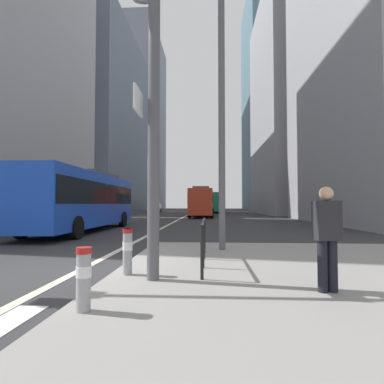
# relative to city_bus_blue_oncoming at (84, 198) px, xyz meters

# --- Properties ---
(ground_plane) EXTENTS (160.00, 160.00, 0.00)m
(ground_plane) POSITION_rel_city_bus_blue_oncoming_xyz_m (3.97, 10.39, -1.84)
(ground_plane) COLOR #303033
(median_island) EXTENTS (9.00, 10.00, 0.15)m
(median_island) POSITION_rel_city_bus_blue_oncoming_xyz_m (9.47, -10.61, -1.76)
(median_island) COLOR gray
(median_island) RESTS_ON ground
(lane_centre_line) EXTENTS (0.20, 80.00, 0.01)m
(lane_centre_line) POSITION_rel_city_bus_blue_oncoming_xyz_m (3.97, 20.39, -1.83)
(lane_centre_line) COLOR beige
(lane_centre_line) RESTS_ON ground
(office_tower_left_mid) EXTENTS (12.11, 24.88, 30.49)m
(office_tower_left_mid) POSITION_rel_city_bus_blue_oncoming_xyz_m (-12.03, 34.14, 13.41)
(office_tower_left_mid) COLOR slate
(office_tower_left_mid) RESTS_ON ground
(office_tower_left_far) EXTENTS (10.86, 25.85, 47.38)m
(office_tower_left_far) POSITION_rel_city_bus_blue_oncoming_xyz_m (-12.03, 65.12, 21.86)
(office_tower_left_far) COLOR slate
(office_tower_left_far) RESTS_ON ground
(office_tower_right_mid) EXTENTS (12.36, 21.09, 33.01)m
(office_tower_right_mid) POSITION_rel_city_bus_blue_oncoming_xyz_m (20.97, 31.24, 14.67)
(office_tower_right_mid) COLOR #9E9EA3
(office_tower_right_mid) RESTS_ON ground
(office_tower_right_far) EXTENTS (10.10, 22.53, 51.42)m
(office_tower_right_far) POSITION_rel_city_bus_blue_oncoming_xyz_m (20.97, 56.80, 23.87)
(office_tower_right_far) COLOR slate
(office_tower_right_far) RESTS_ON ground
(city_bus_blue_oncoming) EXTENTS (2.78, 11.43, 3.40)m
(city_bus_blue_oncoming) POSITION_rel_city_bus_blue_oncoming_xyz_m (0.00, 0.00, 0.00)
(city_bus_blue_oncoming) COLOR blue
(city_bus_blue_oncoming) RESTS_ON ground
(city_bus_red_receding) EXTENTS (2.83, 10.54, 3.40)m
(city_bus_red_receding) POSITION_rel_city_bus_blue_oncoming_xyz_m (6.07, 19.21, -0.00)
(city_bus_red_receding) COLOR red
(city_bus_red_receding) RESTS_ON ground
(city_bus_red_distant) EXTENTS (2.72, 11.44, 3.40)m
(city_bus_red_distant) POSITION_rel_city_bus_blue_oncoming_xyz_m (7.71, 36.18, 0.00)
(city_bus_red_distant) COLOR #198456
(city_bus_red_distant) RESTS_ON ground
(car_oncoming_mid) EXTENTS (2.10, 4.62, 1.94)m
(car_oncoming_mid) POSITION_rel_city_bus_blue_oncoming_xyz_m (-3.33, 40.85, -0.85)
(car_oncoming_mid) COLOR gold
(car_oncoming_mid) RESTS_ON ground
(car_receding_near) EXTENTS (2.19, 4.36, 1.94)m
(car_receding_near) POSITION_rel_city_bus_blue_oncoming_xyz_m (7.61, 45.32, -0.85)
(car_receding_near) COLOR black
(car_receding_near) RESTS_ON ground
(traffic_signal_gantry) EXTENTS (6.51, 0.65, 6.00)m
(traffic_signal_gantry) POSITION_rel_city_bus_blue_oncoming_xyz_m (3.70, -10.95, 2.29)
(traffic_signal_gantry) COLOR #515156
(traffic_signal_gantry) RESTS_ON median_island
(street_lamp_post) EXTENTS (5.50, 0.32, 8.00)m
(street_lamp_post) POSITION_rel_city_bus_blue_oncoming_xyz_m (7.29, -7.22, 3.45)
(street_lamp_post) COLOR #56565B
(street_lamp_post) RESTS_ON median_island
(bollard_left) EXTENTS (0.20, 0.20, 0.81)m
(bollard_left) POSITION_rel_city_bus_blue_oncoming_xyz_m (5.30, -12.59, -1.24)
(bollard_left) COLOR #99999E
(bollard_left) RESTS_ON median_island
(bollard_right) EXTENTS (0.20, 0.20, 0.88)m
(bollard_right) POSITION_rel_city_bus_blue_oncoming_xyz_m (5.32, -10.57, -1.20)
(bollard_right) COLOR #99999E
(bollard_right) RESTS_ON median_island
(pedestrian_railing) EXTENTS (0.06, 3.08, 0.98)m
(pedestrian_railing) POSITION_rel_city_bus_blue_oncoming_xyz_m (6.77, -9.37, -1.00)
(pedestrian_railing) COLOR black
(pedestrian_railing) RESTS_ON median_island
(pedestrian_waiting) EXTENTS (0.41, 0.29, 1.63)m
(pedestrian_waiting) POSITION_rel_city_bus_blue_oncoming_xyz_m (8.73, -11.55, -0.79)
(pedestrian_waiting) COLOR black
(pedestrian_waiting) RESTS_ON median_island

